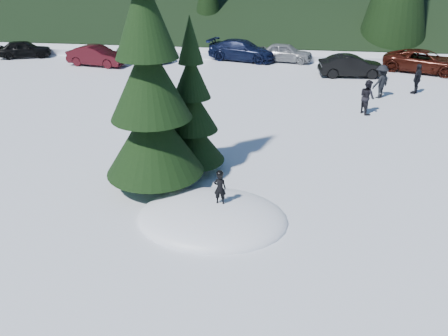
# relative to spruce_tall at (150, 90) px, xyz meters

# --- Properties ---
(ground) EXTENTS (200.00, 200.00, 0.00)m
(ground) POSITION_rel_spruce_tall_xyz_m (2.20, -1.80, -3.32)
(ground) COLOR white
(ground) RESTS_ON ground
(snow_mound) EXTENTS (4.48, 3.52, 0.96)m
(snow_mound) POSITION_rel_spruce_tall_xyz_m (2.20, -1.80, -3.32)
(snow_mound) COLOR white
(snow_mound) RESTS_ON ground
(spruce_tall) EXTENTS (3.20, 3.20, 8.60)m
(spruce_tall) POSITION_rel_spruce_tall_xyz_m (0.00, 0.00, 0.00)
(spruce_tall) COLOR black
(spruce_tall) RESTS_ON ground
(spruce_short) EXTENTS (2.20, 2.20, 5.37)m
(spruce_short) POSITION_rel_spruce_tall_xyz_m (1.00, 1.40, -1.22)
(spruce_short) COLOR black
(spruce_short) RESTS_ON ground
(child_skier) EXTENTS (0.37, 0.25, 0.98)m
(child_skier) POSITION_rel_spruce_tall_xyz_m (2.41, -1.65, -2.35)
(child_skier) COLOR black
(child_skier) RESTS_ON snow_mound
(adult_0) EXTENTS (0.92, 1.00, 1.67)m
(adult_0) POSITION_rel_spruce_tall_xyz_m (8.08, 8.80, -2.48)
(adult_0) COLOR black
(adult_0) RESTS_ON ground
(adult_1) EXTENTS (0.89, 1.05, 1.68)m
(adult_1) POSITION_rel_spruce_tall_xyz_m (11.39, 12.81, -2.48)
(adult_1) COLOR black
(adult_1) RESTS_ON ground
(adult_2) EXTENTS (1.29, 1.27, 1.78)m
(adult_2) POSITION_rel_spruce_tall_xyz_m (9.22, 11.68, -2.43)
(adult_2) COLOR black
(adult_2) RESTS_ON ground
(car_0) EXTENTS (4.13, 2.76, 1.30)m
(car_0) POSITION_rel_spruce_tall_xyz_m (-15.80, 18.84, -2.67)
(car_0) COLOR black
(car_0) RESTS_ON ground
(car_1) EXTENTS (4.40, 2.16, 1.39)m
(car_1) POSITION_rel_spruce_tall_xyz_m (-9.19, 17.01, -2.63)
(car_1) COLOR #34090E
(car_1) RESTS_ON ground
(car_2) EXTENTS (4.89, 3.68, 1.23)m
(car_2) POSITION_rel_spruce_tall_xyz_m (-6.27, 19.06, -2.70)
(car_2) COLOR #494D50
(car_2) RESTS_ON ground
(car_3) EXTENTS (5.49, 3.35, 1.49)m
(car_3) POSITION_rel_spruce_tall_xyz_m (0.79, 20.18, -2.58)
(car_3) COLOR black
(car_3) RESTS_ON ground
(car_4) EXTENTS (4.15, 2.25, 1.34)m
(car_4) POSITION_rel_spruce_tall_xyz_m (3.97, 20.15, -2.65)
(car_4) COLOR gray
(car_4) RESTS_ON ground
(car_5) EXTENTS (4.27, 1.80, 1.37)m
(car_5) POSITION_rel_spruce_tall_xyz_m (8.25, 16.28, -2.63)
(car_5) COLOR black
(car_5) RESTS_ON ground
(car_6) EXTENTS (5.68, 4.17, 1.44)m
(car_6) POSITION_rel_spruce_tall_xyz_m (13.18, 18.23, -2.60)
(car_6) COLOR #341009
(car_6) RESTS_ON ground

